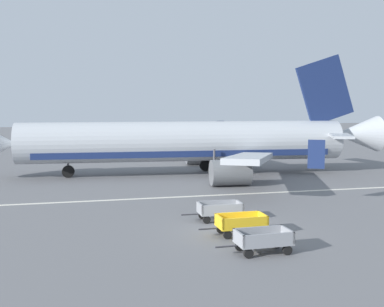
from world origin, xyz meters
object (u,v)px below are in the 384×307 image
object	(u,v)px
airplane	(194,142)
baggage_cart_third_in_row	(220,210)
baggage_cart_nearest	(263,240)
baggage_cart_second_in_row	(241,224)

from	to	relation	value
airplane	baggage_cart_third_in_row	distance (m)	18.15
baggage_cart_nearest	baggage_cart_third_in_row	world-z (taller)	same
airplane	baggage_cart_second_in_row	world-z (taller)	airplane
airplane	baggage_cart_nearest	xyz separation A→B (m)	(-2.72, -24.18, -2.45)
baggage_cart_second_in_row	airplane	bearing A→B (deg)	82.73
airplane	baggage_cart_second_in_row	bearing A→B (deg)	-97.27
baggage_cart_nearest	baggage_cart_third_in_row	bearing A→B (deg)	91.17
baggage_cart_nearest	baggage_cart_second_in_row	bearing A→B (deg)	89.40
baggage_cart_nearest	baggage_cart_third_in_row	size ratio (longest dim) A/B	1.00
airplane	baggage_cart_second_in_row	xyz separation A→B (m)	(-2.68, -21.03, -2.45)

